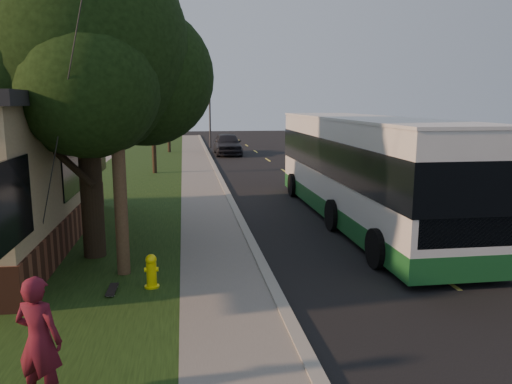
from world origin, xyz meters
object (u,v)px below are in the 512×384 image
at_px(utility_pole, 114,74).
at_px(dumpster, 26,201).
at_px(fire_hydrant, 151,271).
at_px(transit_bus, 364,167).
at_px(traffic_signal, 210,112).
at_px(distant_car, 227,144).
at_px(leafy_tree, 86,55).
at_px(bare_tree_near, 154,136).
at_px(bare_tree_far, 169,128).
at_px(skateboard_main, 112,290).
at_px(skateboarder, 39,341).

distance_m(utility_pole, dumpster, 8.22).
bearing_deg(fire_hydrant, transit_bus, 38.97).
bearing_deg(dumpster, traffic_signal, 74.07).
bearing_deg(distant_car, leafy_tree, -102.26).
bearing_deg(bare_tree_near, utility_pole, -89.34).
distance_m(fire_hydrant, transit_bus, 8.79).
bearing_deg(dumpster, distant_car, 67.41).
relative_size(fire_hydrant, traffic_signal, 0.13).
distance_m(bare_tree_far, distant_car, 5.08).
bearing_deg(skateboard_main, bare_tree_near, 90.27).
bearing_deg(skateboard_main, dumpster, 117.53).
relative_size(bare_tree_near, dumpster, 2.37).
bearing_deg(leafy_tree, bare_tree_near, 87.50).
bearing_deg(bare_tree_near, leafy_tree, -92.50).
bearing_deg(transit_bus, leafy_tree, -161.35).
xyz_separation_m(fire_hydrant, traffic_signal, (3.10, 34.00, 2.73)).
height_order(leafy_tree, bare_tree_near, leafy_tree).
distance_m(leafy_tree, bare_tree_near, 15.66).
bearing_deg(utility_pole, bare_tree_near, 90.66).
xyz_separation_m(fire_hydrant, bare_tree_far, (-0.40, 30.00, 1.57)).
bearing_deg(fire_hydrant, skateboarder, -106.11).
bearing_deg(skateboard_main, skateboarder, -95.28).
height_order(leafy_tree, skateboard_main, leafy_tree).
relative_size(leafy_tree, bare_tree_near, 1.81).
distance_m(transit_bus, skateboarder, 12.43).
height_order(bare_tree_near, skateboard_main, bare_tree_near).
relative_size(leafy_tree, dumpster, 4.30).
bearing_deg(fire_hydrant, bare_tree_near, 92.86).
relative_size(transit_bus, dumpster, 7.20).
distance_m(bare_tree_far, traffic_signal, 5.44).
bearing_deg(skateboard_main, traffic_signal, 83.46).
bearing_deg(skateboarder, dumpster, -52.97).
height_order(fire_hydrant, dumpster, dumpster).
bearing_deg(traffic_signal, transit_bus, -82.73).
relative_size(utility_pole, skateboarder, 5.14).
height_order(fire_hydrant, transit_bus, transit_bus).
xyz_separation_m(bare_tree_far, skateboarder, (-0.78, -34.08, -1.05)).
height_order(utility_pole, skateboarder, utility_pole).
relative_size(utility_pole, traffic_signal, 1.65).
xyz_separation_m(fire_hydrant, distant_car, (4.10, 27.95, 0.41)).
relative_size(leafy_tree, skateboarder, 4.42).
xyz_separation_m(bare_tree_far, skateboard_main, (-0.42, -30.16, -1.88)).
distance_m(leafy_tree, bare_tree_far, 27.56).
relative_size(leafy_tree, skateboard_main, 10.58).
distance_m(leafy_tree, skateboard_main, 5.82).
height_order(leafy_tree, traffic_signal, leafy_tree).
distance_m(dumpster, distant_car, 22.62).
bearing_deg(skateboarder, fire_hydrant, -86.08).
bearing_deg(skateboarder, skateboard_main, -75.25).
height_order(leafy_tree, skateboarder, leafy_tree).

